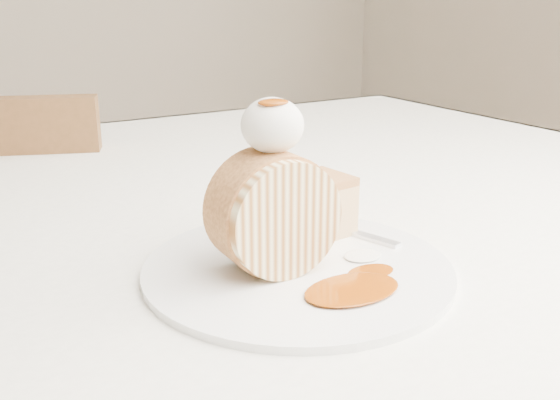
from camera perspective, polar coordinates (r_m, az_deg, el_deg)
table at (r=0.70m, az=-12.52°, el=-7.27°), size 1.40×0.90×0.75m
chair_far at (r=1.14m, az=-24.19°, el=-8.77°), size 0.51×0.51×0.83m
plate at (r=0.49m, az=1.61°, el=-6.24°), size 0.27×0.27×0.01m
roulade_slice at (r=0.47m, az=-0.56°, el=-1.24°), size 0.09×0.05×0.09m
cake_chunk at (r=0.54m, az=3.38°, el=-0.84°), size 0.06×0.06×0.04m
whipped_cream at (r=0.46m, az=-0.70°, el=6.84°), size 0.05×0.05×0.04m
caramel_drizzle at (r=0.45m, az=-0.63°, el=9.58°), size 0.02×0.02×0.01m
caramel_pool at (r=0.45m, az=6.60°, el=-8.09°), size 0.08×0.06×0.00m
fork at (r=0.55m, az=6.23°, el=-2.84°), size 0.06×0.14×0.00m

